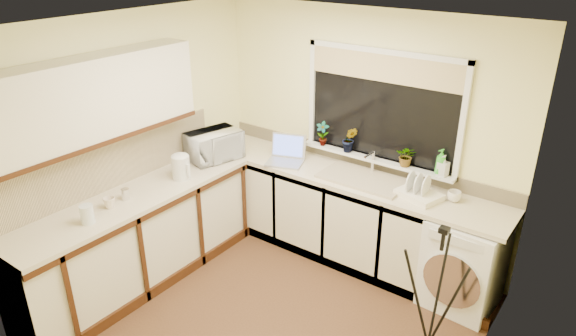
{
  "coord_description": "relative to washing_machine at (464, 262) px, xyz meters",
  "views": [
    {
      "loc": [
        2.23,
        -2.79,
        3.01
      ],
      "look_at": [
        -0.21,
        0.55,
        1.15
      ],
      "focal_mm": 32.05,
      "sensor_mm": 36.0,
      "label": 1
    }
  ],
  "objects": [
    {
      "name": "wall_front",
      "position": [
        -1.26,
        -2.65,
        0.8
      ],
      "size": [
        3.2,
        0.0,
        3.2
      ],
      "primitive_type": "plane",
      "rotation": [
        -1.57,
        0.0,
        0.0
      ],
      "color": "#FDF6A9",
      "rests_on": "ground"
    },
    {
      "name": "cup_back",
      "position": [
        -0.21,
        0.13,
        0.52
      ],
      "size": [
        0.15,
        0.15,
        0.09
      ],
      "primitive_type": "imported",
      "rotation": [
        0.0,
        0.0,
        0.27
      ],
      "color": "white",
      "rests_on": "worktop_back"
    },
    {
      "name": "plant_b",
      "position": [
        -1.34,
        0.26,
        0.76
      ],
      "size": [
        0.18,
        0.17,
        0.26
      ],
      "primitive_type": "imported",
      "rotation": [
        0.0,
        0.0,
        0.43
      ],
      "color": "#999999",
      "rests_on": "windowsill"
    },
    {
      "name": "upper_cabinet",
      "position": [
        -2.7,
        -1.6,
        1.38
      ],
      "size": [
        0.28,
        1.9,
        0.7
      ],
      "primitive_type": "cube",
      "color": "silver",
      "rests_on": "wall_left"
    },
    {
      "name": "ceiling",
      "position": [
        -1.26,
        -1.15,
        2.03
      ],
      "size": [
        3.2,
        3.2,
        0.0
      ],
      "primitive_type": "plane",
      "rotation": [
        3.14,
        0.0,
        0.0
      ],
      "color": "white",
      "rests_on": "ground"
    },
    {
      "name": "plant_d",
      "position": [
        -0.74,
        0.27,
        0.73
      ],
      "size": [
        0.21,
        0.2,
        0.2
      ],
      "primitive_type": "imported",
      "rotation": [
        0.0,
        0.0,
        0.23
      ],
      "color": "#999999",
      "rests_on": "windowsill"
    },
    {
      "name": "splashback_back",
      "position": [
        -1.26,
        0.33,
        0.55
      ],
      "size": [
        3.2,
        0.02,
        0.14
      ],
      "primitive_type": "cube",
      "color": "beige",
      "rests_on": "wall_back"
    },
    {
      "name": "worktop_left",
      "position": [
        -2.56,
        -1.45,
        0.46
      ],
      "size": [
        0.6,
        2.4,
        0.04
      ],
      "primitive_type": "cube",
      "color": "beige",
      "rests_on": "base_cabinet_left"
    },
    {
      "name": "floor",
      "position": [
        -1.26,
        -1.15,
        -0.42
      ],
      "size": [
        3.2,
        3.2,
        0.0
      ],
      "primitive_type": "plane",
      "color": "brown",
      "rests_on": "ground"
    },
    {
      "name": "tripod",
      "position": [
        -0.0,
        -0.69,
        0.13
      ],
      "size": [
        0.7,
        0.7,
        1.1
      ],
      "primitive_type": null,
      "rotation": [
        0.0,
        0.0,
        -0.41
      ],
      "color": "black",
      "rests_on": "floor"
    },
    {
      "name": "microwave",
      "position": [
        -2.56,
        -0.41,
        0.62
      ],
      "size": [
        0.48,
        0.6,
        0.29
      ],
      "primitive_type": "imported",
      "rotation": [
        0.0,
        0.0,
        1.33
      ],
      "color": "white",
      "rests_on": "worktop_left"
    },
    {
      "name": "base_cabinet_left",
      "position": [
        -2.56,
        -1.45,
        0.01
      ],
      "size": [
        0.54,
        2.4,
        0.86
      ],
      "primitive_type": "cube",
      "color": "silver",
      "rests_on": "floor"
    },
    {
      "name": "base_cabinet_back",
      "position": [
        -1.58,
        0.05,
        0.01
      ],
      "size": [
        2.55,
        0.6,
        0.86
      ],
      "primitive_type": "cube",
      "color": "silver",
      "rests_on": "floor"
    },
    {
      "name": "dish_rack",
      "position": [
        -0.48,
        0.01,
        0.5
      ],
      "size": [
        0.43,
        0.36,
        0.05
      ],
      "primitive_type": "cube",
      "rotation": [
        0.0,
        0.0,
        -0.29
      ],
      "color": "white",
      "rests_on": "worktop_back"
    },
    {
      "name": "windowsill",
      "position": [
        -1.06,
        0.28,
        0.61
      ],
      "size": [
        1.6,
        0.14,
        0.03
      ],
      "primitive_type": "cube",
      "color": "white",
      "rests_on": "wall_back"
    },
    {
      "name": "washing_machine",
      "position": [
        0.0,
        0.0,
        0.0
      ],
      "size": [
        0.63,
        0.61,
        0.85
      ],
      "primitive_type": "cube",
      "rotation": [
        0.0,
        0.0,
        -0.06
      ],
      "color": "white",
      "rests_on": "floor"
    },
    {
      "name": "window_blind",
      "position": [
        -1.06,
        0.31,
        1.5
      ],
      "size": [
        1.5,
        0.02,
        0.25
      ],
      "primitive_type": "cube",
      "color": "tan",
      "rests_on": "wall_back"
    },
    {
      "name": "glass_jug",
      "position": [
        -2.46,
        -1.98,
        0.56
      ],
      "size": [
        0.11,
        0.11,
        0.16
      ],
      "primitive_type": "cylinder",
      "color": "silver",
      "rests_on": "worktop_left"
    },
    {
      "name": "steel_jar",
      "position": [
        -2.56,
        -1.54,
        0.53
      ],
      "size": [
        0.07,
        0.07,
        0.1
      ],
      "primitive_type": "cylinder",
      "color": "silver",
      "rests_on": "worktop_left"
    },
    {
      "name": "wall_right",
      "position": [
        0.34,
        -1.15,
        0.8
      ],
      "size": [
        0.0,
        3.0,
        3.0
      ],
      "primitive_type": "plane",
      "rotation": [
        1.57,
        0.0,
        -1.57
      ],
      "color": "#FDF6A9",
      "rests_on": "ground"
    },
    {
      "name": "wall_left",
      "position": [
        -2.86,
        -1.15,
        0.8
      ],
      "size": [
        0.0,
        3.0,
        3.0
      ],
      "primitive_type": "plane",
      "rotation": [
        1.57,
        0.0,
        1.57
      ],
      "color": "#FDF6A9",
      "rests_on": "ground"
    },
    {
      "name": "cup_left",
      "position": [
        -2.54,
        -1.72,
        0.52
      ],
      "size": [
        0.11,
        0.11,
        0.1
      ],
      "primitive_type": "imported",
      "rotation": [
        0.0,
        0.0,
        -0.13
      ],
      "color": "beige",
      "rests_on": "worktop_left"
    },
    {
      "name": "worktop_back",
      "position": [
        -1.26,
        0.05,
        0.46
      ],
      "size": [
        3.2,
        0.6,
        0.04
      ],
      "primitive_type": "cube",
      "color": "beige",
      "rests_on": "base_cabinet_back"
    },
    {
      "name": "plant_a",
      "position": [
        -1.65,
        0.25,
        0.75
      ],
      "size": [
        0.16,
        0.13,
        0.25
      ],
      "primitive_type": "imported",
      "rotation": [
        0.0,
        0.0,
        0.33
      ],
      "color": "#999999",
      "rests_on": "windowsill"
    },
    {
      "name": "laptop",
      "position": [
        -1.91,
        -0.02,
        0.55
      ],
      "size": [
        0.45,
        0.42,
        0.27
      ],
      "rotation": [
        0.0,
        0.0,
        0.34
      ],
      "color": "#9C9CA3",
      "rests_on": "worktop_back"
    },
    {
      "name": "wall_back",
      "position": [
        -1.26,
        0.35,
        0.8
      ],
      "size": [
        3.2,
        0.0,
        3.2
      ],
      "primitive_type": "plane",
      "rotation": [
        1.57,
        0.0,
        0.0
      ],
      "color": "#FDF6A9",
      "rests_on": "ground"
    },
    {
      "name": "kettle",
      "position": [
        -2.48,
        -0.95,
        0.59
      ],
      "size": [
        0.17,
        0.17,
        0.23
      ],
      "primitive_type": "cylinder",
      "color": "silver",
      "rests_on": "worktop_left"
    },
    {
      "name": "soap_bottle_clear",
      "position": [
        -0.38,
        0.27,
        0.72
      ],
      "size": [
        0.1,
        0.1,
        0.19
      ],
      "primitive_type": "imported",
      "rotation": [
        0.0,
        0.0,
        -0.16
      ],
      "color": "#999999",
      "rests_on": "windowsill"
    },
    {
      "name": "faucet",
      "position": [
        -1.06,
        0.23,
        0.6
      ],
      "size": [
        0.03,
        0.03,
        0.24
      ],
      "primitive_type": "cylinder",
      "color": "silver",
      "rests_on": "worktop_back"
    },
    {
      "name": "sink",
      "position": [
        -1.06,
        0.05,
        0.49
      ],
      "size": [
        0.82,
        0.46,
        0.03
      ],
      "primitive_type": "cube",
      "color": "tan",
      "rests_on": "worktop_back"
    },
    {
      "name": "window_glass",
      "position": [
        -1.06,
        0.33,
        1.13
      ],
      "size": [
        1.5,
        0.02,
        1.0
      ],
      "primitive_type": "cube",
      "color": "black",
      "rests_on": "wall_back"
    },
    {
      "name": "soap_bottle_green",
      "position": [
        -0.41,
        0.27,
        0.75
      ],
      "size": [
        0.12,
        0.12,
        0.24
      ],
      "primitive_type": "imported",
      "rotation": [
        0.0,
        0.0,
        -0.35
      ],
      "color": "green",
      "rests_on": "windowsill"
    },
    {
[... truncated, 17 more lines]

